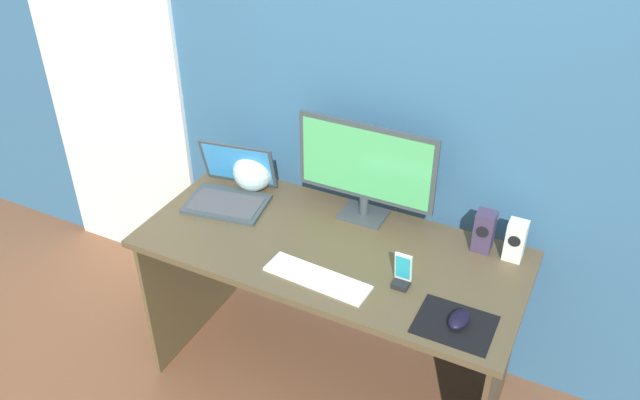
{
  "coord_description": "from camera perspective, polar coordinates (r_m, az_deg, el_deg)",
  "views": [
    {
      "loc": [
        0.82,
        -1.74,
        2.22
      ],
      "look_at": [
        -0.03,
        -0.02,
        0.94
      ],
      "focal_mm": 36.33,
      "sensor_mm": 36.0,
      "label": 1
    }
  ],
  "objects": [
    {
      "name": "fishbowl",
      "position": [
        2.74,
        -5.9,
        2.55
      ],
      "size": [
        0.17,
        0.17,
        0.17
      ],
      "primitive_type": "sphere",
      "color": "silver",
      "rests_on": "desk"
    },
    {
      "name": "speaker_near_monitor",
      "position": [
        2.45,
        14.25,
        -2.69
      ],
      "size": [
        0.07,
        0.07,
        0.16
      ],
      "color": "#3C2F4B",
      "rests_on": "desk"
    },
    {
      "name": "wall_back",
      "position": [
        2.49,
        5.09,
        10.6
      ],
      "size": [
        6.0,
        0.04,
        2.5
      ],
      "primitive_type": "cube",
      "color": "#335E84",
      "rests_on": "ground_plane"
    },
    {
      "name": "laptop",
      "position": [
        2.69,
        -7.88,
        0.85
      ],
      "size": [
        0.36,
        0.33,
        0.22
      ],
      "color": "#354045",
      "rests_on": "desk"
    },
    {
      "name": "phone_in_dock",
      "position": [
        2.25,
        7.26,
        -6.55
      ],
      "size": [
        0.06,
        0.05,
        0.14
      ],
      "color": "black",
      "rests_on": "desk"
    },
    {
      "name": "mousepad",
      "position": [
        2.17,
        11.79,
        -10.67
      ],
      "size": [
        0.25,
        0.2,
        0.0
      ],
      "primitive_type": "cube",
      "color": "black",
      "rests_on": "desk"
    },
    {
      "name": "mouse",
      "position": [
        2.16,
        12.14,
        -10.25
      ],
      "size": [
        0.07,
        0.11,
        0.04
      ],
      "primitive_type": "ellipsoid",
      "rotation": [
        0.0,
        0.0,
        -0.16
      ],
      "color": "black",
      "rests_on": "mousepad"
    },
    {
      "name": "door_left",
      "position": [
        3.25,
        -18.03,
        10.12
      ],
      "size": [
        0.82,
        0.02,
        2.02
      ],
      "primitive_type": "cube",
      "color": "white",
      "rests_on": "ground_plane"
    },
    {
      "name": "desk",
      "position": [
        2.53,
        0.89,
        -6.76
      ],
      "size": [
        1.45,
        0.65,
        0.73
      ],
      "color": "brown",
      "rests_on": "ground_plane"
    },
    {
      "name": "ground_plane",
      "position": [
        2.94,
        0.79,
        -15.42
      ],
      "size": [
        8.0,
        8.0,
        0.0
      ],
      "primitive_type": "plane",
      "color": "brown"
    },
    {
      "name": "keyboard_external",
      "position": [
        2.28,
        -0.25,
        -6.9
      ],
      "size": [
        0.39,
        0.14,
        0.01
      ],
      "primitive_type": "cube",
      "rotation": [
        0.0,
        0.0,
        -0.06
      ],
      "color": "white",
      "rests_on": "desk"
    },
    {
      "name": "speaker_right",
      "position": [
        2.44,
        16.84,
        -3.43
      ],
      "size": [
        0.07,
        0.07,
        0.16
      ],
      "color": "silver",
      "rests_on": "desk"
    },
    {
      "name": "monitor",
      "position": [
        2.48,
        4.03,
        2.87
      ],
      "size": [
        0.56,
        0.14,
        0.41
      ],
      "color": "#374043",
      "rests_on": "desk"
    }
  ]
}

